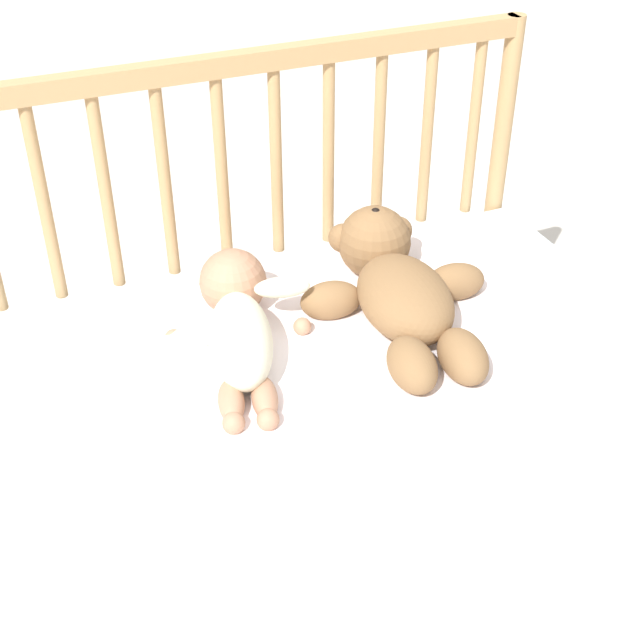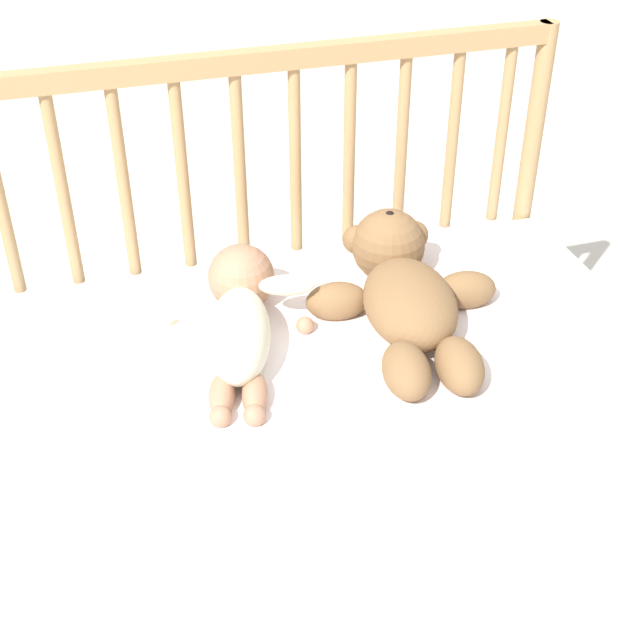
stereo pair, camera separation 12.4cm
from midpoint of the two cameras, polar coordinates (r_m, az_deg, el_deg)
ground_plane at (r=1.78m, az=2.11°, el=-14.13°), size 12.00×12.00×0.00m
crib_mattress at (r=1.61m, az=2.28°, el=-8.72°), size 1.11×0.62×0.47m
crib_rail at (r=1.66m, az=-1.15°, el=8.34°), size 1.11×0.04×0.86m
blanket at (r=1.48m, az=3.33°, el=-1.42°), size 0.80×0.54×0.01m
teddy_bear at (r=1.53m, az=7.76°, el=1.82°), size 0.34×0.46×0.14m
baby at (r=1.46m, az=-2.72°, el=0.11°), size 0.26×0.39×0.12m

